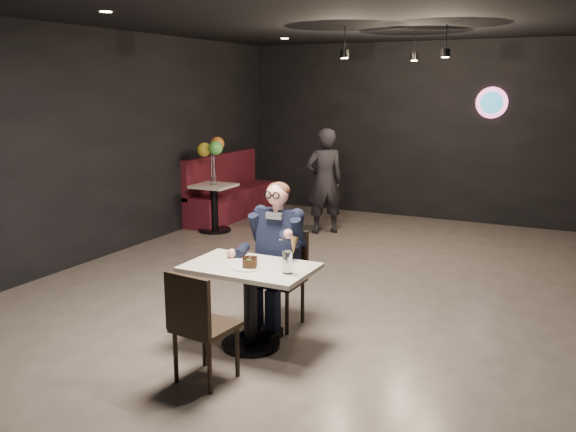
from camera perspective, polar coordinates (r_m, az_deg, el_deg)
The scene contains 17 objects.
floor at distance 6.74m, azimuth 5.02°, elevation -7.62°, with size 9.00×9.00×0.00m, color gray.
wall_sign at distance 10.50m, azimuth 18.53°, elevation 10.03°, with size 0.50×0.06×0.50m, color pink, non-canonical shape.
pendant_lights at distance 8.27m, azimuth 10.69°, elevation 16.14°, with size 1.40×1.20×0.36m, color black.
main_table at distance 5.41m, azimuth -3.54°, elevation -8.44°, with size 1.10×0.70×0.75m, color white.
chair_far at distance 5.84m, azimuth -0.85°, elevation -5.97°, with size 0.42×0.46×0.92m, color black.
chair_near at distance 4.84m, azimuth -7.69°, elevation -10.02°, with size 0.42×0.46×0.92m, color black.
seated_man at distance 5.76m, azimuth -0.86°, elevation -3.51°, with size 0.60×0.80×1.44m, color black.
dessert_plate at distance 5.20m, azimuth -3.91°, elevation -4.88°, with size 0.24×0.24×0.01m, color white.
cake_slice at distance 5.19m, azimuth -3.57°, elevation -4.37°, with size 0.11×0.09×0.08m, color black.
mint_leaf at distance 5.14m, azimuth -3.71°, elevation -4.06°, with size 0.06×0.04×0.01m, color green.
sundae_glass at distance 5.04m, azimuth -0.05°, elevation -4.36°, with size 0.08×0.08×0.19m, color silver.
wafer_cone at distance 4.95m, azimuth 0.55°, elevation -2.78°, with size 0.07×0.07×0.14m, color tan.
booth_bench at distance 10.65m, azimuth -5.34°, elevation 2.78°, with size 0.55×2.21×1.11m, color #4D101B.
side_table at distance 9.69m, azimuth -6.91°, elevation 0.71°, with size 0.59×0.59×0.74m, color white.
balloon_vase at distance 9.62m, azimuth -6.97°, elevation 3.35°, with size 0.09×0.09×0.14m, color silver.
balloon_bunch at distance 9.56m, azimuth -7.04°, elevation 5.76°, with size 0.40×0.40×0.66m, color yellow.
passerby at distance 9.46m, azimuth 3.43°, elevation 3.27°, with size 0.60×0.39×1.64m, color black.
Camera 1 is at (2.28, -5.92, 2.27)m, focal length 38.00 mm.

